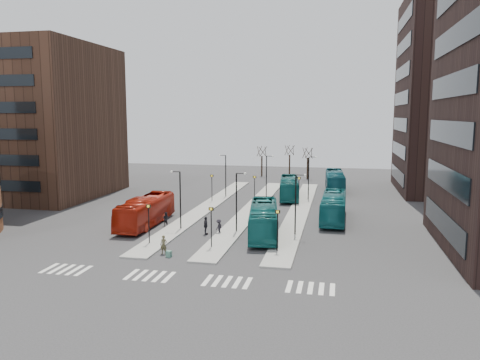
% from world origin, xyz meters
% --- Properties ---
extents(ground, '(160.00, 160.00, 0.00)m').
position_xyz_m(ground, '(0.00, 0.00, 0.00)').
color(ground, '#2C2C2E').
rests_on(ground, ground).
extents(island_left, '(2.50, 45.00, 0.15)m').
position_xyz_m(island_left, '(-4.00, 30.00, 0.07)').
color(island_left, gray).
rests_on(island_left, ground).
extents(island_mid, '(2.50, 45.00, 0.15)m').
position_xyz_m(island_mid, '(2.00, 30.00, 0.07)').
color(island_mid, gray).
rests_on(island_mid, ground).
extents(island_right, '(2.50, 45.00, 0.15)m').
position_xyz_m(island_right, '(8.00, 30.00, 0.07)').
color(island_right, gray).
rests_on(island_right, ground).
extents(suitcase, '(0.48, 0.41, 0.54)m').
position_xyz_m(suitcase, '(-1.25, 8.71, 0.27)').
color(suitcase, '#1A3E93').
rests_on(suitcase, ground).
extents(red_bus, '(2.81, 11.39, 3.16)m').
position_xyz_m(red_bus, '(-7.76, 19.11, 1.58)').
color(red_bus, '#A61D0C').
rests_on(red_bus, ground).
extents(teal_bus_a, '(4.39, 11.79, 3.21)m').
position_xyz_m(teal_bus_a, '(5.48, 17.62, 1.60)').
color(teal_bus_a, '#13605F').
rests_on(teal_bus_a, ground).
extents(teal_bus_b, '(3.70, 11.17, 3.05)m').
position_xyz_m(teal_bus_b, '(5.79, 38.96, 1.53)').
color(teal_bus_b, '#125B5B').
rests_on(teal_bus_b, ground).
extents(teal_bus_c, '(2.84, 11.24, 3.12)m').
position_xyz_m(teal_bus_c, '(12.25, 25.77, 1.56)').
color(teal_bus_c, '#15656A').
rests_on(teal_bus_c, ground).
extents(teal_bus_d, '(3.27, 11.58, 3.19)m').
position_xyz_m(teal_bus_d, '(12.18, 47.05, 1.60)').
color(teal_bus_d, '#145766').
rests_on(teal_bus_d, ground).
extents(traveller, '(0.62, 0.41, 1.66)m').
position_xyz_m(traveller, '(-1.99, 9.44, 0.83)').
color(traveller, brown).
rests_on(traveller, ground).
extents(commuter_a, '(0.86, 0.73, 1.54)m').
position_xyz_m(commuter_a, '(-5.55, 19.31, 0.77)').
color(commuter_a, black).
rests_on(commuter_a, ground).
extents(commuter_b, '(0.83, 1.16, 1.83)m').
position_xyz_m(commuter_b, '(-0.28, 16.67, 0.91)').
color(commuter_b, black).
rests_on(commuter_b, ground).
extents(commuter_c, '(0.80, 1.09, 1.51)m').
position_xyz_m(commuter_c, '(0.95, 17.17, 0.75)').
color(commuter_c, black).
rests_on(commuter_c, ground).
extents(crosswalk_stripes, '(22.35, 2.40, 0.01)m').
position_xyz_m(crosswalk_stripes, '(1.75, 4.00, 0.01)').
color(crosswalk_stripes, silver).
rests_on(crosswalk_stripes, ground).
extents(office_block, '(25.00, 20.12, 22.00)m').
position_xyz_m(office_block, '(-34.00, 33.98, 11.00)').
color(office_block, '#40291E').
rests_on(office_block, ground).
extents(tower_far, '(20.12, 20.00, 30.00)m').
position_xyz_m(tower_far, '(31.98, 50.00, 15.00)').
color(tower_far, black).
rests_on(tower_far, ground).
extents(sign_poles, '(12.45, 22.12, 3.65)m').
position_xyz_m(sign_poles, '(1.60, 23.00, 2.41)').
color(sign_poles, black).
rests_on(sign_poles, ground).
extents(lamp_posts, '(14.04, 20.24, 6.12)m').
position_xyz_m(lamp_posts, '(2.64, 28.00, 3.58)').
color(lamp_posts, black).
rests_on(lamp_posts, ground).
extents(bare_trees, '(10.97, 8.14, 5.90)m').
position_xyz_m(bare_trees, '(2.67, 62.67, 2.72)').
color(bare_trees, black).
rests_on(bare_trees, ground).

